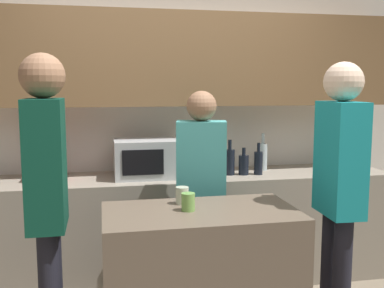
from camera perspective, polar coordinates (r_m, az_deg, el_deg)
name	(u,v)px	position (r m, az deg, el deg)	size (l,w,h in m)	color
back_wall	(168,95)	(3.84, -3.04, 6.25)	(6.40, 0.40, 2.70)	silver
back_counter	(174,229)	(3.75, -2.31, -10.73)	(3.60, 0.62, 0.89)	gray
kitchen_island	(200,286)	(2.75, 1.08, -17.54)	(1.11, 0.61, 0.91)	brown
microwave	(147,158)	(3.59, -5.72, -1.81)	(0.52, 0.39, 0.30)	#B7BABC
toaster	(48,169)	(3.61, -17.80, -3.04)	(0.26, 0.16, 0.18)	#B21E19
potted_plant	(353,146)	(4.16, 19.76, -0.28)	(0.14, 0.14, 0.39)	silver
bottle_0	(230,161)	(3.67, 4.80, -2.22)	(0.08, 0.08, 0.29)	black
bottle_1	(244,164)	(3.69, 6.57, -2.59)	(0.08, 0.08, 0.22)	black
bottle_2	(258,162)	(3.71, 8.42, -2.32)	(0.07, 0.07, 0.26)	black
bottle_3	(263,156)	(3.91, 8.97, -1.52)	(0.08, 0.08, 0.32)	silver
cup_0	(182,195)	(2.71, -1.26, -6.55)	(0.08, 0.08, 0.10)	beige
cup_1	(188,202)	(2.57, -0.49, -7.36)	(0.08, 0.08, 0.10)	#7AAF51
person_left	(47,189)	(2.50, -17.94, -5.40)	(0.23, 0.34, 1.78)	black
person_center	(201,184)	(3.15, 1.19, -5.08)	(0.37, 0.26, 1.58)	black
person_right	(339,181)	(2.81, 18.21, -4.47)	(0.23, 0.35, 1.75)	black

